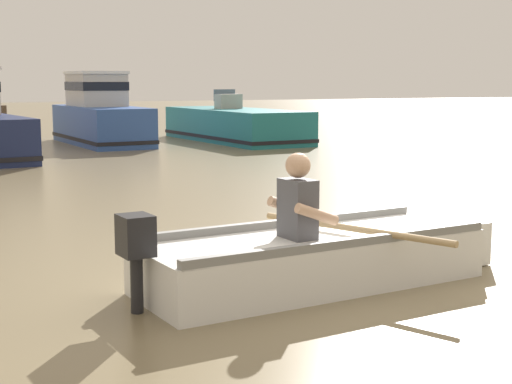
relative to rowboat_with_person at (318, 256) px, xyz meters
The scene contains 4 objects.
ground_plane 0.73m from the rowboat_with_person, 32.85° to the left, with size 120.00×120.00×0.00m, color #7A6B4C.
rowboat_with_person is the anchor object (origin of this frame).
moored_boat_blue 16.13m from the rowboat_with_person, 84.95° to the left, with size 2.09×4.86×2.07m.
moored_boat_teal 16.39m from the rowboat_with_person, 70.95° to the left, with size 2.66×6.16×1.54m.
Camera 1 is at (-3.71, -6.29, 1.81)m, focal length 53.77 mm.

